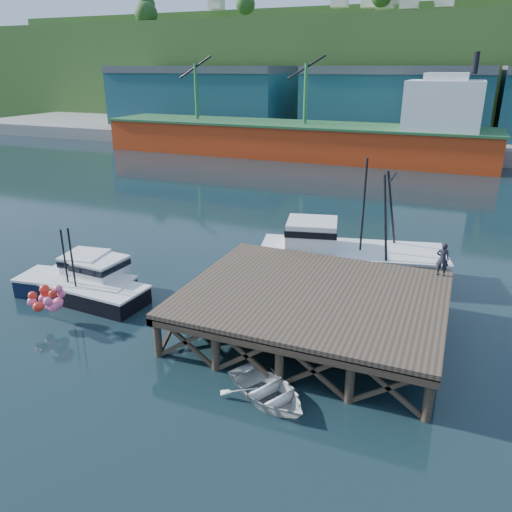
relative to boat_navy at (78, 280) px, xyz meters
The scene contains 12 objects.
ground 8.04m from the boat_navy, ahead, with size 300.00×300.00×0.00m, color black.
wharf 13.52m from the boat_navy, ahead, with size 12.00×10.00×2.62m.
far_quay 71.27m from the boat_navy, 83.59° to the left, with size 160.00×40.00×2.00m, color gray.
warehouse_left 71.39m from the boat_navy, 112.33° to the left, with size 32.00×16.00×9.00m, color #1B4C5A.
warehouse_mid 66.55m from the boat_navy, 83.11° to the left, with size 28.00×16.00×9.00m, color #1B4C5A.
cargo_ship 48.90m from the boat_navy, 90.60° to the left, with size 55.50×10.00×13.75m.
hillside 101.65m from the boat_navy, 85.49° to the left, with size 220.00×50.00×22.00m, color #2D511E.
boat_navy is the anchor object (origin of this frame).
boat_black 1.01m from the boat_navy, 13.38° to the right, with size 7.18×6.03×4.35m.
trawler 15.73m from the boat_navy, 31.06° to the left, with size 11.51×6.24×7.31m.
dinghy 14.29m from the boat_navy, 20.37° to the right, with size 2.74×3.84×0.80m, color silver.
dockworker 19.69m from the boat_navy, 15.50° to the left, with size 0.64×0.42×1.75m, color black.
Camera 1 is at (11.17, -20.81, 12.07)m, focal length 35.00 mm.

